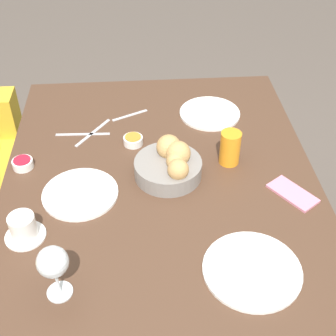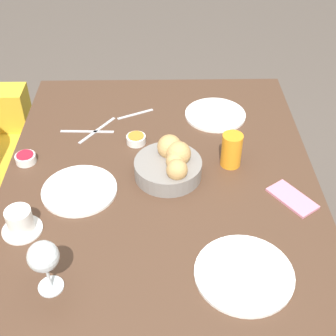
{
  "view_description": "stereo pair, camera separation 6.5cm",
  "coord_description": "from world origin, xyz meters",
  "views": [
    {
      "loc": [
        -1.09,
        0.06,
        1.69
      ],
      "look_at": [
        0.03,
        -0.02,
        0.75
      ],
      "focal_mm": 50.0,
      "sensor_mm": 36.0,
      "label": 1
    },
    {
      "loc": [
        -1.09,
        -0.01,
        1.69
      ],
      "look_at": [
        0.03,
        -0.02,
        0.75
      ],
      "focal_mm": 50.0,
      "sensor_mm": 36.0,
      "label": 2
    }
  ],
  "objects": [
    {
      "name": "jam_bowl_berry",
      "position": [
        0.11,
        0.44,
        0.74
      ],
      "size": [
        0.07,
        0.07,
        0.03
      ],
      "color": "white",
      "rests_on": "dining_table"
    },
    {
      "name": "dining_table",
      "position": [
        0.0,
        0.0,
        0.63
      ],
      "size": [
        1.29,
        0.99,
        0.72
      ],
      "color": "#4C3323",
      "rests_on": "ground_plane"
    },
    {
      "name": "coffee_cup",
      "position": [
        -0.2,
        0.39,
        0.76
      ],
      "size": [
        0.11,
        0.11,
        0.08
      ],
      "color": "white",
      "rests_on": "dining_table"
    },
    {
      "name": "plate_near_right",
      "position": [
        0.37,
        -0.21,
        0.73
      ],
      "size": [
        0.23,
        0.23,
        0.01
      ],
      "color": "white",
      "rests_on": "dining_table"
    },
    {
      "name": "spoon_coffee",
      "position": [
        0.38,
        0.09,
        0.73
      ],
      "size": [
        0.07,
        0.13,
        0.0
      ],
      "color": "#B7B7BC",
      "rests_on": "dining_table"
    },
    {
      "name": "plate_near_left",
      "position": [
        -0.36,
        -0.21,
        0.73
      ],
      "size": [
        0.25,
        0.25,
        0.01
      ],
      "color": "white",
      "rests_on": "dining_table"
    },
    {
      "name": "wine_glass",
      "position": [
        -0.39,
        0.27,
        0.84
      ],
      "size": [
        0.08,
        0.08,
        0.16
      ],
      "color": "silver",
      "rests_on": "dining_table"
    },
    {
      "name": "juice_glass",
      "position": [
        0.09,
        -0.23,
        0.78
      ],
      "size": [
        0.07,
        0.07,
        0.11
      ],
      "color": "orange",
      "rests_on": "dining_table"
    },
    {
      "name": "ground_plane",
      "position": [
        0.0,
        0.0,
        0.0
      ],
      "size": [
        10.0,
        10.0,
        0.0
      ],
      "primitive_type": "plane",
      "color": "#564C44"
    },
    {
      "name": "knife_silver",
      "position": [
        0.27,
        0.26,
        0.73
      ],
      "size": [
        0.02,
        0.19,
        0.0
      ],
      "color": "#B7B7BC",
      "rests_on": "dining_table"
    },
    {
      "name": "cell_phone",
      "position": [
        -0.08,
        -0.39,
        0.73
      ],
      "size": [
        0.17,
        0.15,
        0.01
      ],
      "color": "pink",
      "rests_on": "dining_table"
    },
    {
      "name": "jam_bowl_honey",
      "position": [
        0.21,
        0.08,
        0.74
      ],
      "size": [
        0.07,
        0.07,
        0.03
      ],
      "color": "white",
      "rests_on": "dining_table"
    },
    {
      "name": "fork_silver",
      "position": [
        0.28,
        0.22,
        0.73
      ],
      "size": [
        0.16,
        0.12,
        0.0
      ],
      "color": "#B7B7BC",
      "rests_on": "dining_table"
    },
    {
      "name": "bread_basket",
      "position": [
        0.03,
        -0.03,
        0.77
      ],
      "size": [
        0.21,
        0.21,
        0.12
      ],
      "color": "gray",
      "rests_on": "dining_table"
    },
    {
      "name": "plate_far_center",
      "position": [
        -0.04,
        0.25,
        0.73
      ],
      "size": [
        0.23,
        0.23,
        0.01
      ],
      "color": "white",
      "rests_on": "dining_table"
    }
  ]
}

